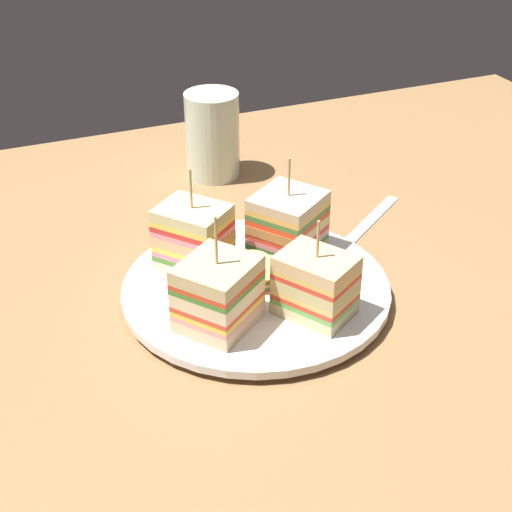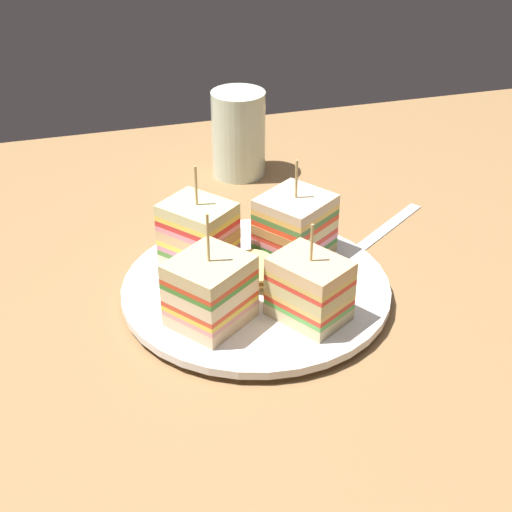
{
  "view_description": "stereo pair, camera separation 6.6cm",
  "coord_description": "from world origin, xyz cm",
  "px_view_note": "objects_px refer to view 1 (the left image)",
  "views": [
    {
      "loc": [
        -21.67,
        -51.62,
        39.19
      ],
      "look_at": [
        0.0,
        0.0,
        4.36
      ],
      "focal_mm": 53.02,
      "sensor_mm": 36.0,
      "label": 1
    },
    {
      "loc": [
        -15.46,
        -53.8,
        39.19
      ],
      "look_at": [
        0.0,
        0.0,
        4.36
      ],
      "focal_mm": 53.02,
      "sensor_mm": 36.0,
      "label": 2
    }
  ],
  "objects_px": {
    "sandwich_wedge_2": "(288,224)",
    "sandwich_wedge_3": "(194,238)",
    "spoon": "(349,239)",
    "sandwich_wedge_0": "(218,294)",
    "drinking_glass": "(213,141)",
    "chip_pile": "(257,271)",
    "plate": "(256,289)",
    "sandwich_wedge_1": "(315,285)"
  },
  "relations": [
    {
      "from": "chip_pile",
      "to": "plate",
      "type": "bearing_deg",
      "value": -123.56
    },
    {
      "from": "sandwich_wedge_0",
      "to": "spoon",
      "type": "bearing_deg",
      "value": -8.68
    },
    {
      "from": "sandwich_wedge_0",
      "to": "sandwich_wedge_1",
      "type": "relative_size",
      "value": 1.14
    },
    {
      "from": "sandwich_wedge_3",
      "to": "sandwich_wedge_2",
      "type": "bearing_deg",
      "value": 45.39
    },
    {
      "from": "sandwich_wedge_0",
      "to": "spoon",
      "type": "height_order",
      "value": "sandwich_wedge_0"
    },
    {
      "from": "plate",
      "to": "sandwich_wedge_3",
      "type": "height_order",
      "value": "sandwich_wedge_3"
    },
    {
      "from": "plate",
      "to": "chip_pile",
      "type": "distance_m",
      "value": 0.02
    },
    {
      "from": "plate",
      "to": "sandwich_wedge_2",
      "type": "bearing_deg",
      "value": 39.95
    },
    {
      "from": "plate",
      "to": "drinking_glass",
      "type": "height_order",
      "value": "drinking_glass"
    },
    {
      "from": "sandwich_wedge_1",
      "to": "chip_pile",
      "type": "relative_size",
      "value": 1.38
    },
    {
      "from": "sandwich_wedge_2",
      "to": "spoon",
      "type": "relative_size",
      "value": 0.7
    },
    {
      "from": "chip_pile",
      "to": "drinking_glass",
      "type": "relative_size",
      "value": 0.64
    },
    {
      "from": "plate",
      "to": "sandwich_wedge_1",
      "type": "bearing_deg",
      "value": -63.45
    },
    {
      "from": "plate",
      "to": "sandwich_wedge_0",
      "type": "bearing_deg",
      "value": -141.18
    },
    {
      "from": "sandwich_wedge_1",
      "to": "spoon",
      "type": "xyz_separation_m",
      "value": [
        0.1,
        0.11,
        -0.04
      ]
    },
    {
      "from": "sandwich_wedge_1",
      "to": "sandwich_wedge_2",
      "type": "xyz_separation_m",
      "value": [
        0.02,
        0.1,
        0.0
      ]
    },
    {
      "from": "sandwich_wedge_0",
      "to": "chip_pile",
      "type": "distance_m",
      "value": 0.07
    },
    {
      "from": "spoon",
      "to": "plate",
      "type": "bearing_deg",
      "value": -12.45
    },
    {
      "from": "sandwich_wedge_1",
      "to": "sandwich_wedge_3",
      "type": "height_order",
      "value": "sandwich_wedge_3"
    },
    {
      "from": "sandwich_wedge_3",
      "to": "drinking_glass",
      "type": "relative_size",
      "value": 0.98
    },
    {
      "from": "spoon",
      "to": "sandwich_wedge_3",
      "type": "bearing_deg",
      "value": -34.74
    },
    {
      "from": "spoon",
      "to": "drinking_glass",
      "type": "xyz_separation_m",
      "value": [
        -0.07,
        0.2,
        0.04
      ]
    },
    {
      "from": "sandwich_wedge_0",
      "to": "drinking_glass",
      "type": "height_order",
      "value": "sandwich_wedge_0"
    },
    {
      "from": "sandwich_wedge_2",
      "to": "sandwich_wedge_3",
      "type": "xyz_separation_m",
      "value": [
        -0.09,
        0.01,
        0.0
      ]
    },
    {
      "from": "spoon",
      "to": "drinking_glass",
      "type": "relative_size",
      "value": 1.37
    },
    {
      "from": "sandwich_wedge_1",
      "to": "drinking_glass",
      "type": "xyz_separation_m",
      "value": [
        0.02,
        0.31,
        0.0
      ]
    },
    {
      "from": "sandwich_wedge_3",
      "to": "sandwich_wedge_0",
      "type": "bearing_deg",
      "value": -45.15
    },
    {
      "from": "plate",
      "to": "sandwich_wedge_2",
      "type": "xyz_separation_m",
      "value": [
        0.05,
        0.04,
        0.04
      ]
    },
    {
      "from": "plate",
      "to": "chip_pile",
      "type": "relative_size",
      "value": 3.73
    },
    {
      "from": "sandwich_wedge_0",
      "to": "spoon",
      "type": "relative_size",
      "value": 0.73
    },
    {
      "from": "plate",
      "to": "chip_pile",
      "type": "bearing_deg",
      "value": 56.44
    },
    {
      "from": "sandwich_wedge_0",
      "to": "drinking_glass",
      "type": "distance_m",
      "value": 0.31
    },
    {
      "from": "sandwich_wedge_2",
      "to": "chip_pile",
      "type": "relative_size",
      "value": 1.5
    },
    {
      "from": "sandwich_wedge_0",
      "to": "drinking_glass",
      "type": "bearing_deg",
      "value": 34.09
    },
    {
      "from": "sandwich_wedge_2",
      "to": "plate",
      "type": "bearing_deg",
      "value": 5.37
    },
    {
      "from": "sandwich_wedge_1",
      "to": "sandwich_wedge_0",
      "type": "bearing_deg",
      "value": 46.42
    },
    {
      "from": "plate",
      "to": "sandwich_wedge_0",
      "type": "relative_size",
      "value": 2.38
    },
    {
      "from": "sandwich_wedge_3",
      "to": "spoon",
      "type": "xyz_separation_m",
      "value": [
        0.16,
        0.0,
        -0.04
      ]
    },
    {
      "from": "sandwich_wedge_1",
      "to": "spoon",
      "type": "bearing_deg",
      "value": -72.04
    },
    {
      "from": "sandwich_wedge_1",
      "to": "sandwich_wedge_2",
      "type": "bearing_deg",
      "value": -43.04
    },
    {
      "from": "sandwich_wedge_0",
      "to": "chip_pile",
      "type": "xyz_separation_m",
      "value": [
        0.05,
        0.05,
        -0.02
      ]
    },
    {
      "from": "sandwich_wedge_2",
      "to": "sandwich_wedge_3",
      "type": "height_order",
      "value": "sandwich_wedge_3"
    }
  ]
}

